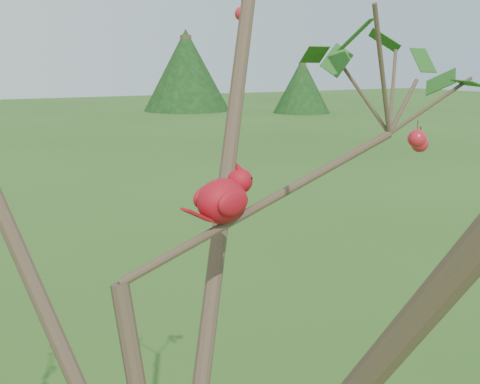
% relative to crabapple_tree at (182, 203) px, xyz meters
% --- Properties ---
extents(crabapple_tree, '(2.35, 2.05, 2.95)m').
position_rel_crabapple_tree_xyz_m(crabapple_tree, '(0.00, 0.00, 0.00)').
color(crabapple_tree, '#433124').
rests_on(crabapple_tree, ground).
extents(cardinal, '(0.18, 0.11, 0.13)m').
position_rel_crabapple_tree_xyz_m(cardinal, '(0.14, 0.11, -0.03)').
color(cardinal, red).
rests_on(cardinal, ground).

